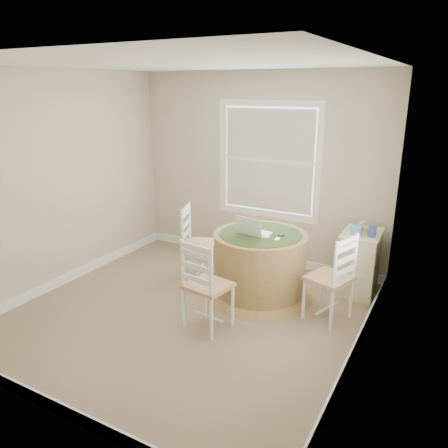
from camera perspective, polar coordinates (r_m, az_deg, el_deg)
The scene contains 14 objects.
room at distance 4.51m, azimuth -2.20°, elevation 3.48°, with size 3.64×3.64×2.64m.
round_table at distance 5.15m, azimuth 4.69°, elevation -5.03°, with size 1.27×1.27×0.78m.
chair_left at distance 5.59m, azimuth -3.23°, elevation -2.58°, with size 0.42×0.40×0.95m, color white, non-canonical shape.
chair_near at distance 4.45m, azimuth -2.10°, elevation -7.98°, with size 0.42×0.40×0.95m, color white, non-canonical shape.
chair_right at distance 4.74m, azimuth 13.56°, elevation -6.85°, with size 0.42×0.40×0.95m, color white, non-canonical shape.
laptop at distance 5.01m, azimuth 3.88°, elevation -0.94°, with size 0.38×0.35×0.24m.
mouse at distance 4.90m, azimuth 5.62°, elevation -1.68°, with size 0.06×0.10×0.03m, color white.
phone at distance 4.86m, azimuth 6.98°, elevation -2.00°, with size 0.04×0.09×0.02m, color #B7BABF.
keys at distance 4.97m, azimuth 7.45°, elevation -1.52°, with size 0.06×0.05×0.03m, color black.
corner_chest at distance 5.46m, azimuth 17.21°, elevation -4.86°, with size 0.46×0.60×0.77m.
tissue_box at distance 5.23m, azimuth 16.90°, elevation -0.76°, with size 0.12×0.12×0.10m, color #5A9BCD.
box_yellow at distance 5.36m, azimuth 18.31°, elevation -0.68°, with size 0.15×0.10×0.06m, color gold.
box_blue at distance 5.20m, azimuth 18.80°, elevation -0.94°, with size 0.08×0.08×0.12m, color #304792.
cup_cream at distance 5.46m, azimuth 17.60°, elevation -0.10°, with size 0.07×0.07×0.09m, color beige.
Camera 1 is at (2.43, -3.58, 2.39)m, focal length 35.00 mm.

